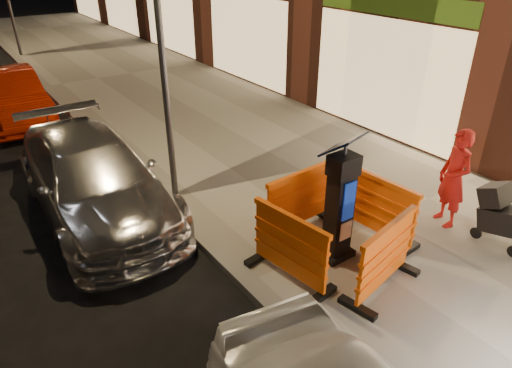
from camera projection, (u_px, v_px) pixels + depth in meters
ground_plane at (251, 289)px, 6.84m from camera, size 120.00×120.00×0.00m
sidewalk at (386, 222)px, 8.32m from camera, size 6.00×60.00×0.15m
kerb at (251, 285)px, 6.80m from camera, size 0.30×60.00×0.15m
parking_kiosk at (340, 202)px, 6.86m from camera, size 0.69×0.69×1.97m
barrier_front at (385, 257)px, 6.38m from camera, size 1.50×0.86×1.10m
barrier_back at (298, 201)px, 7.75m from camera, size 1.45×0.67×1.10m
barrier_kerbside at (290, 248)px, 6.58m from camera, size 0.79×1.48×1.10m
barrier_bldgside at (379, 208)px, 7.54m from camera, size 0.69×1.45×1.10m
car_silver at (101, 212)px, 8.75m from camera, size 2.18×5.12×1.47m
car_red at (17, 121)px, 13.12m from camera, size 1.54×4.34×1.43m
man at (454, 178)px, 7.76m from camera, size 0.62×0.75×1.76m
stroller at (506, 217)px, 7.40m from camera, size 0.52×0.80×1.00m
street_lamp_mid at (160, 39)px, 7.63m from camera, size 0.12×0.12×6.00m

